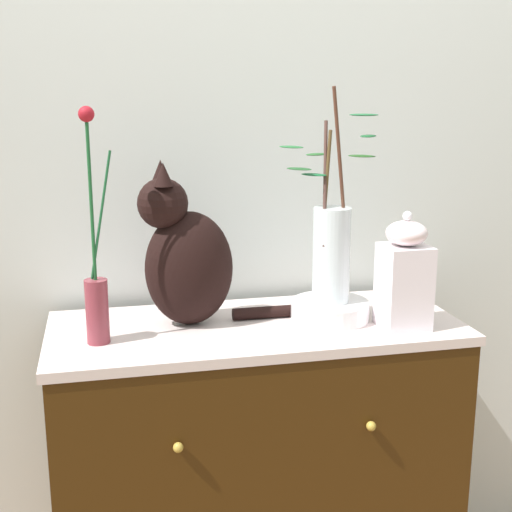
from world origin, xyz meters
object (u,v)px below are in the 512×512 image
sideboard (256,482)px  vase_glass_clear (331,249)px  vase_slim_green (96,289)px  bowl_porcelain (330,310)px  cat_sitting (185,257)px  jar_lidded_porcelain (404,276)px

sideboard → vase_glass_clear: vase_glass_clear is taller
vase_slim_green → bowl_porcelain: bearing=4.2°
bowl_porcelain → vase_glass_clear: size_ratio=0.37×
sideboard → vase_slim_green: (-0.40, -0.05, 0.59)m
cat_sitting → bowl_porcelain: 0.41m
vase_glass_clear → bowl_porcelain: bearing=19.2°
sideboard → cat_sitting: bearing=167.9°
jar_lidded_porcelain → cat_sitting: bearing=164.8°
vase_glass_clear → jar_lidded_porcelain: bearing=-31.3°
sideboard → bowl_porcelain: (0.20, -0.01, 0.48)m
cat_sitting → vase_slim_green: (-0.22, -0.09, -0.05)m
jar_lidded_porcelain → vase_glass_clear: bearing=148.7°
cat_sitting → vase_slim_green: vase_slim_green is taller
vase_slim_green → cat_sitting: bearing=22.1°
cat_sitting → bowl_porcelain: bearing=-7.1°
cat_sitting → jar_lidded_porcelain: (0.53, -0.14, -0.04)m
vase_glass_clear → jar_lidded_porcelain: 0.20m
vase_glass_clear → sideboard: bearing=177.2°
cat_sitting → vase_glass_clear: vase_glass_clear is taller
vase_slim_green → bowl_porcelain: 0.61m
cat_sitting → bowl_porcelain: cat_sitting is taller
cat_sitting → vase_glass_clear: 0.38m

